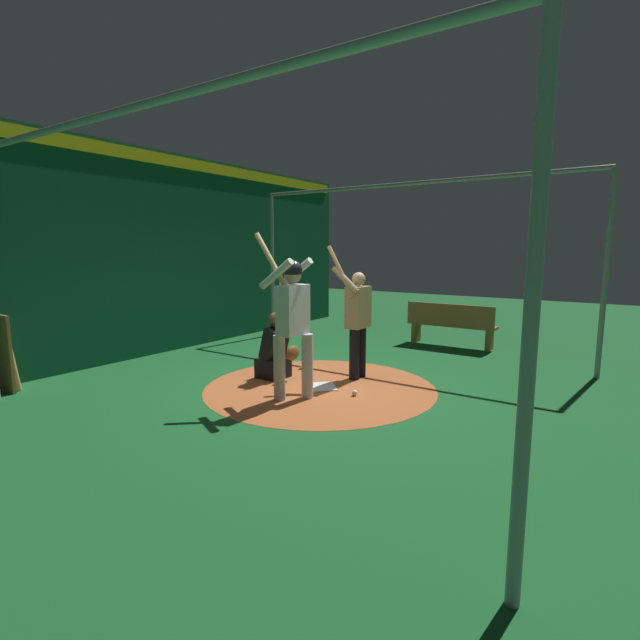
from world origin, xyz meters
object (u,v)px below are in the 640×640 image
home_plate (320,387)px  catcher (275,352)px  visitor (357,318)px  baseball_0 (301,367)px  batter (292,316)px  bench (451,324)px  baseball_1 (355,393)px  bat_rack (1,354)px

home_plate → catcher: 0.91m
home_plate → visitor: visitor is taller
visitor → baseball_0: (-0.99, -0.06, -0.87)m
home_plate → baseball_0: baseball_0 is taller
batter → baseball_0: (-0.80, 1.26, -1.04)m
bench → baseball_0: size_ratio=23.21×
home_plate → bench: 3.82m
home_plate → catcher: catcher is taller
batter → baseball_1: size_ratio=28.56×
catcher → batter: bearing=-38.3°
catcher → baseball_0: size_ratio=13.38×
bench → baseball_0: 3.41m
batter → baseball_0: 1.82m
batter → catcher: batter is taller
catcher → bat_rack: bat_rack is taller
catcher → bench: bearing=69.7°
visitor → baseball_1: (0.41, -0.77, -0.87)m
catcher → visitor: size_ratio=0.51×
catcher → baseball_1: size_ratio=13.38×
home_plate → baseball_0: size_ratio=5.68×
bat_rack → bench: (4.07, 6.27, -0.05)m
batter → baseball_1: (0.60, 0.54, -1.04)m
batter → catcher: bearing=141.7°
catcher → baseball_1: 1.46m
baseball_1 → catcher: bearing=176.0°
visitor → catcher: bearing=-146.7°
batter → bench: bearing=82.7°
baseball_0 → catcher: bearing=-91.2°
home_plate → bench: size_ratio=0.24×
batter → visitor: 1.34m
bat_rack → baseball_0: bearing=49.5°
home_plate → batter: bearing=-91.1°
batter → home_plate: bearing=88.9°
visitor → baseball_1: size_ratio=26.45×
home_plate → batter: size_ratio=0.20×
visitor → home_plate: bearing=-104.7°
visitor → baseball_0: bearing=-177.4°
bat_rack → catcher: bearing=43.4°
catcher → baseball_1: (1.42, -0.10, -0.35)m
baseball_1 → home_plate: bearing=174.0°
batter → baseball_1: batter is taller
batter → catcher: size_ratio=2.13×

